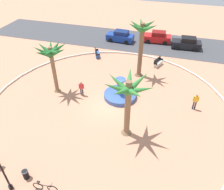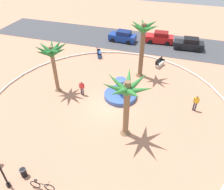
{
  "view_description": "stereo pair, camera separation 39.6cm",
  "coord_description": "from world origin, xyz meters",
  "px_view_note": "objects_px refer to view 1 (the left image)",
  "views": [
    {
      "loc": [
        4.97,
        -15.71,
        13.67
      ],
      "look_at": [
        0.22,
        0.5,
        1.0
      ],
      "focal_mm": 35.5,
      "sensor_mm": 36.0,
      "label": 1
    },
    {
      "loc": [
        5.34,
        -15.6,
        13.67
      ],
      "look_at": [
        0.22,
        0.5,
        1.0
      ],
      "focal_mm": 35.5,
      "sensor_mm": 36.0,
      "label": 2
    }
  ],
  "objects_px": {
    "trash_bin": "(26,174)",
    "person_pedestrian_stroll": "(81,88)",
    "palm_tree_near_fountain": "(128,94)",
    "lamppost": "(0,166)",
    "parked_car_leftmost": "(120,36)",
    "bicycle_red_frame": "(45,187)",
    "person_cyclist_photo": "(196,101)",
    "bench_east": "(97,54)",
    "palm_tree_by_curb": "(51,55)",
    "palm_tree_mid_plaza": "(142,38)",
    "parked_car_third": "(187,43)",
    "fountain": "(120,95)",
    "parked_car_second": "(157,37)",
    "bench_west": "(158,63)"
  },
  "relations": [
    {
      "from": "lamppost",
      "to": "parked_car_third",
      "type": "relative_size",
      "value": 1.02
    },
    {
      "from": "palm_tree_near_fountain",
      "to": "parked_car_second",
      "type": "relative_size",
      "value": 1.32
    },
    {
      "from": "palm_tree_near_fountain",
      "to": "parked_car_leftmost",
      "type": "bearing_deg",
      "value": 106.11
    },
    {
      "from": "lamppost",
      "to": "person_cyclist_photo",
      "type": "distance_m",
      "value": 16.54
    },
    {
      "from": "lamppost",
      "to": "parked_car_leftmost",
      "type": "distance_m",
      "value": 25.24
    },
    {
      "from": "bench_east",
      "to": "parked_car_leftmost",
      "type": "xyz_separation_m",
      "value": [
        1.71,
        5.69,
        0.43
      ]
    },
    {
      "from": "lamppost",
      "to": "parked_car_third",
      "type": "xyz_separation_m",
      "value": [
        10.48,
        25.37,
        -1.65
      ]
    },
    {
      "from": "palm_tree_near_fountain",
      "to": "lamppost",
      "type": "bearing_deg",
      "value": -131.18
    },
    {
      "from": "palm_tree_by_curb",
      "to": "palm_tree_near_fountain",
      "type": "bearing_deg",
      "value": -24.59
    },
    {
      "from": "bicycle_red_frame",
      "to": "parked_car_leftmost",
      "type": "relative_size",
      "value": 0.42
    },
    {
      "from": "palm_tree_mid_plaza",
      "to": "lamppost",
      "type": "distance_m",
      "value": 17.32
    },
    {
      "from": "palm_tree_mid_plaza",
      "to": "lamppost",
      "type": "height_order",
      "value": "palm_tree_mid_plaza"
    },
    {
      "from": "palm_tree_near_fountain",
      "to": "person_pedestrian_stroll",
      "type": "relative_size",
      "value": 3.37
    },
    {
      "from": "fountain",
      "to": "lamppost",
      "type": "distance_m",
      "value": 12.58
    },
    {
      "from": "palm_tree_by_curb",
      "to": "lamppost",
      "type": "xyz_separation_m",
      "value": [
        2.2,
        -10.79,
        -1.73
      ]
    },
    {
      "from": "fountain",
      "to": "trash_bin",
      "type": "relative_size",
      "value": 4.46
    },
    {
      "from": "bench_west",
      "to": "fountain",
      "type": "bearing_deg",
      "value": -110.91
    },
    {
      "from": "lamppost",
      "to": "bicycle_red_frame",
      "type": "height_order",
      "value": "lamppost"
    },
    {
      "from": "bench_east",
      "to": "palm_tree_by_curb",
      "type": "bearing_deg",
      "value": -98.82
    },
    {
      "from": "lamppost",
      "to": "trash_bin",
      "type": "bearing_deg",
      "value": 61.89
    },
    {
      "from": "bench_east",
      "to": "person_cyclist_photo",
      "type": "bearing_deg",
      "value": -31.91
    },
    {
      "from": "parked_car_second",
      "to": "parked_car_third",
      "type": "distance_m",
      "value": 4.38
    },
    {
      "from": "person_pedestrian_stroll",
      "to": "parked_car_third",
      "type": "height_order",
      "value": "parked_car_third"
    },
    {
      "from": "trash_bin",
      "to": "person_pedestrian_stroll",
      "type": "bearing_deg",
      "value": 89.89
    },
    {
      "from": "trash_bin",
      "to": "parked_car_second",
      "type": "xyz_separation_m",
      "value": [
        5.7,
        25.41,
        0.39
      ]
    },
    {
      "from": "lamppost",
      "to": "palm_tree_by_curb",
      "type": "bearing_deg",
      "value": 101.55
    },
    {
      "from": "parked_car_leftmost",
      "to": "person_cyclist_photo",
      "type": "bearing_deg",
      "value": -51.47
    },
    {
      "from": "palm_tree_near_fountain",
      "to": "parked_car_second",
      "type": "xyz_separation_m",
      "value": [
        0.11,
        19.41,
        -3.24
      ]
    },
    {
      "from": "palm_tree_mid_plaza",
      "to": "bench_east",
      "type": "bearing_deg",
      "value": 153.13
    },
    {
      "from": "lamppost",
      "to": "bench_east",
      "type": "bearing_deg",
      "value": 92.52
    },
    {
      "from": "palm_tree_mid_plaza",
      "to": "trash_bin",
      "type": "distance_m",
      "value": 16.63
    },
    {
      "from": "trash_bin",
      "to": "parked_car_third",
      "type": "height_order",
      "value": "parked_car_third"
    },
    {
      "from": "palm_tree_near_fountain",
      "to": "lamppost",
      "type": "relative_size",
      "value": 1.3
    },
    {
      "from": "fountain",
      "to": "lamppost",
      "type": "bearing_deg",
      "value": -110.67
    },
    {
      "from": "parked_car_leftmost",
      "to": "parked_car_second",
      "type": "bearing_deg",
      "value": 12.84
    },
    {
      "from": "bench_east",
      "to": "parked_car_third",
      "type": "height_order",
      "value": "parked_car_third"
    },
    {
      "from": "palm_tree_near_fountain",
      "to": "bicycle_red_frame",
      "type": "relative_size",
      "value": 3.14
    },
    {
      "from": "palm_tree_near_fountain",
      "to": "person_cyclist_photo",
      "type": "bearing_deg",
      "value": 41.37
    },
    {
      "from": "trash_bin",
      "to": "parked_car_leftmost",
      "type": "height_order",
      "value": "parked_car_leftmost"
    },
    {
      "from": "fountain",
      "to": "palm_tree_near_fountain",
      "type": "height_order",
      "value": "palm_tree_near_fountain"
    },
    {
      "from": "fountain",
      "to": "palm_tree_by_curb",
      "type": "bearing_deg",
      "value": -173.0
    },
    {
      "from": "palm_tree_mid_plaza",
      "to": "parked_car_third",
      "type": "xyz_separation_m",
      "value": [
        5.09,
        9.06,
        -3.82
      ]
    },
    {
      "from": "person_pedestrian_stroll",
      "to": "parked_car_leftmost",
      "type": "bearing_deg",
      "value": 88.75
    },
    {
      "from": "palm_tree_near_fountain",
      "to": "palm_tree_mid_plaza",
      "type": "bearing_deg",
      "value": 94.42
    },
    {
      "from": "bench_east",
      "to": "person_pedestrian_stroll",
      "type": "xyz_separation_m",
      "value": [
        1.4,
        -8.63,
        0.55
      ]
    },
    {
      "from": "bench_west",
      "to": "person_cyclist_photo",
      "type": "xyz_separation_m",
      "value": [
        4.25,
        -7.44,
        0.61
      ]
    },
    {
      "from": "lamppost",
      "to": "parked_car_second",
      "type": "height_order",
      "value": "lamppost"
    },
    {
      "from": "trash_bin",
      "to": "parked_car_leftmost",
      "type": "distance_m",
      "value": 24.19
    },
    {
      "from": "person_pedestrian_stroll",
      "to": "bench_west",
      "type": "bearing_deg",
      "value": 51.11
    },
    {
      "from": "lamppost",
      "to": "palm_tree_mid_plaza",
      "type": "bearing_deg",
      "value": 71.72
    }
  ]
}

